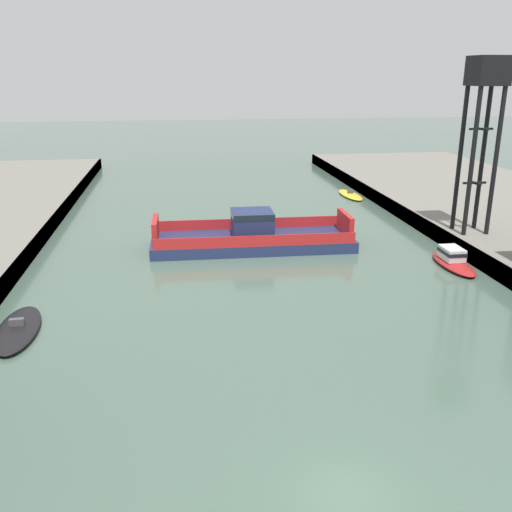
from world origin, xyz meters
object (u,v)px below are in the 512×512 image
chain_ferry (252,237)px  moored_boat_mid_right (350,195)px  moored_boat_mid_left (18,329)px  crane_tower (485,99)px  moored_boat_far_left (453,260)px

chain_ferry → moored_boat_mid_right: chain_ferry is taller
moored_boat_mid_right → moored_boat_mid_left: bearing=-132.1°
chain_ferry → moored_boat_mid_left: size_ratio=2.54×
chain_ferry → crane_tower: (21.87, -2.87, 13.51)m
moored_boat_mid_left → moored_boat_mid_right: size_ratio=1.02×
moored_boat_far_left → chain_ferry: bearing=154.3°
moored_boat_mid_left → moored_boat_mid_right: 53.78m
chain_ferry → moored_boat_mid_right: bearing=52.4°
moored_boat_mid_left → moored_boat_far_left: (36.10, 8.90, 0.35)m
moored_boat_mid_left → moored_boat_far_left: 37.18m
moored_boat_mid_right → moored_boat_far_left: bearing=-89.9°
chain_ferry → moored_boat_far_left: chain_ferry is taller
chain_ferry → crane_tower: size_ratio=1.21×
chain_ferry → moored_boat_mid_right: 28.55m
moored_boat_mid_left → moored_boat_mid_right: moored_boat_mid_left is taller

